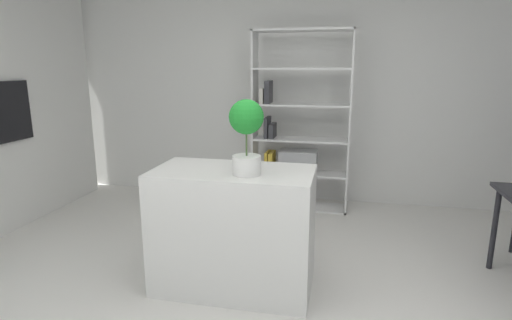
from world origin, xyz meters
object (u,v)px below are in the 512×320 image
object	(u,v)px
potted_plant_on_island	(246,131)
open_bookshelf	(295,136)
kitchen_island	(234,229)
built_in_oven	(6,112)

from	to	relation	value
potted_plant_on_island	open_bookshelf	world-z (taller)	open_bookshelf
potted_plant_on_island	open_bookshelf	size ratio (longest dim) A/B	0.25
kitchen_island	built_in_oven	bearing A→B (deg)	165.57
kitchen_island	open_bookshelf	size ratio (longest dim) A/B	0.57
kitchen_island	potted_plant_on_island	bearing A→B (deg)	-38.80
open_bookshelf	built_in_oven	bearing A→B (deg)	-155.06
built_in_oven	kitchen_island	world-z (taller)	built_in_oven
built_in_oven	open_bookshelf	world-z (taller)	open_bookshelf
kitchen_island	open_bookshelf	bearing A→B (deg)	83.18
potted_plant_on_island	built_in_oven	bearing A→B (deg)	164.17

